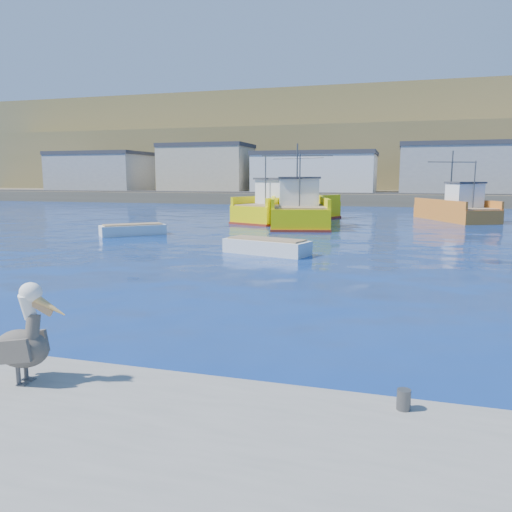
{
  "coord_description": "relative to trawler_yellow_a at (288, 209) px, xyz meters",
  "views": [
    {
      "loc": [
        2.84,
        -10.46,
        3.8
      ],
      "look_at": [
        -1.45,
        4.36,
        1.36
      ],
      "focal_mm": 35.0,
      "sensor_mm": 36.0,
      "label": 1
    }
  ],
  "objects": [
    {
      "name": "skiff_left",
      "position": [
        -7.43,
        -13.83,
        -0.77
      ],
      "size": [
        4.11,
        3.89,
        0.91
      ],
      "color": "silver",
      "rests_on": "ground"
    },
    {
      "name": "far_shore",
      "position": [
        6.78,
        76.4,
        7.91
      ],
      "size": [
        200.0,
        81.0,
        24.0
      ],
      "color": "brown",
      "rests_on": "ground"
    },
    {
      "name": "ground",
      "position": [
        6.78,
        -32.8,
        -1.07
      ],
      "size": [
        260.0,
        260.0,
        0.0
      ],
      "primitive_type": "plane",
      "color": "navy",
      "rests_on": "ground"
    },
    {
      "name": "boat_orange",
      "position": [
        14.42,
        4.24,
        -0.0
      ],
      "size": [
        6.86,
        9.56,
        6.17
      ],
      "color": "orange",
      "rests_on": "ground"
    },
    {
      "name": "trawler_yellow_a",
      "position": [
        0.0,
        0.0,
        0.0
      ],
      "size": [
        8.2,
        12.39,
        6.58
      ],
      "color": "yellow",
      "rests_on": "ground"
    },
    {
      "name": "dock_bollards",
      "position": [
        7.38,
        -36.2,
        -0.42
      ],
      "size": [
        36.2,
        0.2,
        0.3
      ],
      "color": "#4C4C4C",
      "rests_on": "dock"
    },
    {
      "name": "trawler_yellow_b",
      "position": [
        1.57,
        -3.38,
        0.03
      ],
      "size": [
        7.13,
        13.06,
        6.65
      ],
      "color": "yellow",
      "rests_on": "ground"
    },
    {
      "name": "skiff_mid",
      "position": [
        3.23,
        -19.3,
        -0.76
      ],
      "size": [
        4.63,
        2.71,
        0.95
      ],
      "color": "silver",
      "rests_on": "ground"
    },
    {
      "name": "pelican",
      "position": [
        3.9,
        -36.9,
        0.15
      ],
      "size": [
        1.36,
        0.64,
        1.67
      ],
      "color": "#595451",
      "rests_on": "dock"
    }
  ]
}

